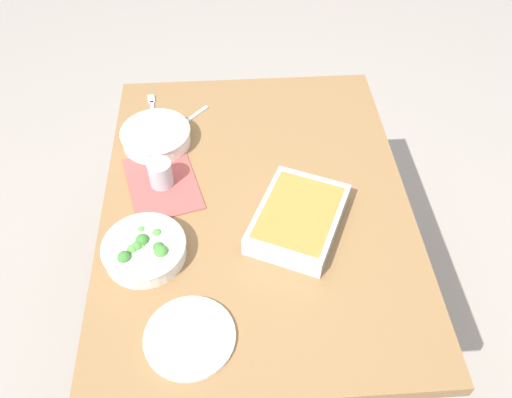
# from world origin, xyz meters

# --- Properties ---
(ground_plane) EXTENTS (6.00, 6.00, 0.00)m
(ground_plane) POSITION_xyz_m (0.00, 0.00, 0.00)
(ground_plane) COLOR #9E9389
(dining_table) EXTENTS (1.20, 0.90, 0.74)m
(dining_table) POSITION_xyz_m (0.00, 0.00, 0.65)
(dining_table) COLOR olive
(dining_table) RESTS_ON ground_plane
(placemat) EXTENTS (0.32, 0.26, 0.00)m
(placemat) POSITION_xyz_m (-0.08, -0.28, 0.74)
(placemat) COLOR #B24C47
(placemat) RESTS_ON dining_table
(stew_bowl) EXTENTS (0.23, 0.23, 0.06)m
(stew_bowl) POSITION_xyz_m (-0.27, -0.31, 0.77)
(stew_bowl) COLOR white
(stew_bowl) RESTS_ON dining_table
(broccoli_bowl) EXTENTS (0.23, 0.23, 0.07)m
(broccoli_bowl) POSITION_xyz_m (0.18, -0.31, 0.77)
(broccoli_bowl) COLOR white
(broccoli_bowl) RESTS_ON dining_table
(baking_dish) EXTENTS (0.36, 0.33, 0.06)m
(baking_dish) POSITION_xyz_m (0.11, 0.11, 0.77)
(baking_dish) COLOR silver
(baking_dish) RESTS_ON dining_table
(drink_cup) EXTENTS (0.07, 0.07, 0.08)m
(drink_cup) POSITION_xyz_m (-0.08, -0.28, 0.78)
(drink_cup) COLOR #B2BCC6
(drink_cup) RESTS_ON dining_table
(side_plate) EXTENTS (0.22, 0.22, 0.01)m
(side_plate) POSITION_xyz_m (0.44, -0.19, 0.75)
(side_plate) COLOR white
(side_plate) RESTS_ON dining_table
(spoon_by_stew) EXTENTS (0.14, 0.13, 0.01)m
(spoon_by_stew) POSITION_xyz_m (-0.36, -0.22, 0.74)
(spoon_by_stew) COLOR silver
(spoon_by_stew) RESTS_ON dining_table
(spoon_by_broccoli) EXTENTS (0.11, 0.16, 0.01)m
(spoon_by_broccoli) POSITION_xyz_m (0.21, -0.27, 0.74)
(spoon_by_broccoli) COLOR silver
(spoon_by_broccoli) RESTS_ON dining_table
(fork_on_table) EXTENTS (0.18, 0.04, 0.01)m
(fork_on_table) POSITION_xyz_m (-0.45, -0.33, 0.74)
(fork_on_table) COLOR silver
(fork_on_table) RESTS_ON dining_table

